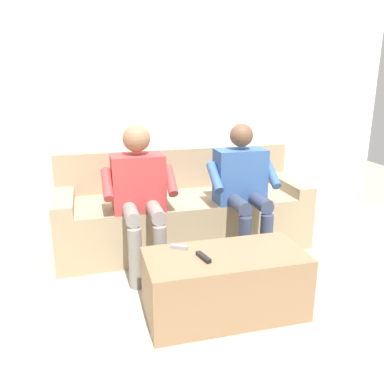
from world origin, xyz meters
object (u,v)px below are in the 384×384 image
object	(u,v)px
couch	(182,212)
remote_gray	(179,247)
remote_black	(203,257)
person_left_seated	(243,184)
person_right_seated	(140,189)
coffee_table	(225,284)

from	to	relation	value
couch	remote_gray	world-z (taller)	couch
remote_gray	remote_black	xyz separation A→B (m)	(-0.11, 0.18, 0.00)
person_left_seated	remote_gray	bearing A→B (deg)	42.67
person_left_seated	person_right_seated	bearing A→B (deg)	-0.99
coffee_table	remote_black	bearing A→B (deg)	11.27
coffee_table	person_right_seated	xyz separation A→B (m)	(0.42, -0.79, 0.44)
coffee_table	person_right_seated	world-z (taller)	person_right_seated
remote_gray	person_right_seated	bearing A→B (deg)	-45.95
couch	remote_gray	bearing A→B (deg)	75.53
person_left_seated	person_right_seated	world-z (taller)	person_right_seated
person_left_seated	person_right_seated	size ratio (longest dim) A/B	0.98
coffee_table	person_right_seated	size ratio (longest dim) A/B	0.89
coffee_table	couch	bearing A→B (deg)	-90.00
person_left_seated	remote_gray	xyz separation A→B (m)	(0.68, 0.63, -0.20)
couch	person_right_seated	xyz separation A→B (m)	(0.42, 0.37, 0.36)
remote_black	coffee_table	bearing A→B (deg)	-91.91
couch	person_left_seated	xyz separation A→B (m)	(-0.42, 0.39, 0.34)
couch	remote_gray	distance (m)	1.06
person_left_seated	person_right_seated	distance (m)	0.84
person_left_seated	remote_gray	world-z (taller)	person_left_seated
remote_gray	couch	bearing A→B (deg)	-74.26
couch	person_right_seated	world-z (taller)	person_right_seated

